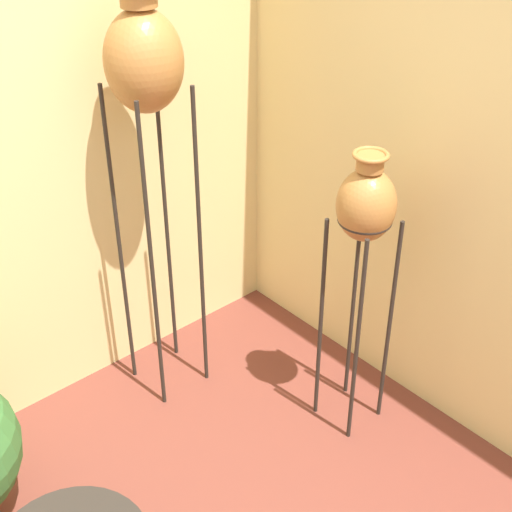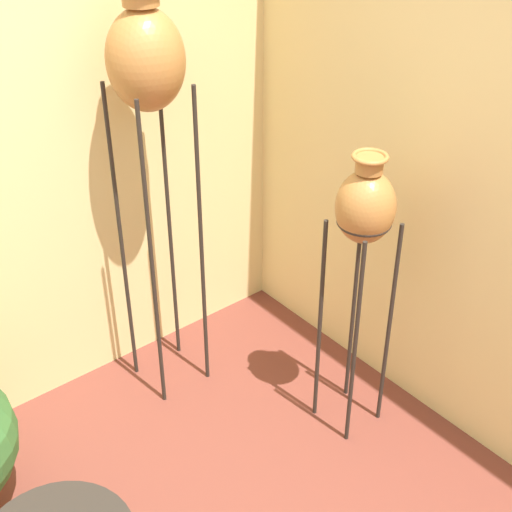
# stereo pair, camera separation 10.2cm
# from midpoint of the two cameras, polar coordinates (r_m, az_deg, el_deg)

# --- Properties ---
(vase_stand_tall) EXTENTS (0.33, 0.33, 2.02)m
(vase_stand_tall) POSITION_cam_midpoint_polar(r_m,az_deg,el_deg) (3.08, -9.88, 14.48)
(vase_stand_tall) COLOR #28231E
(vase_stand_tall) RESTS_ON ground_plane
(vase_stand_medium) EXTENTS (0.26, 0.26, 1.43)m
(vase_stand_medium) POSITION_cam_midpoint_polar(r_m,az_deg,el_deg) (3.03, 7.80, 3.43)
(vase_stand_medium) COLOR #28231E
(vase_stand_medium) RESTS_ON ground_plane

